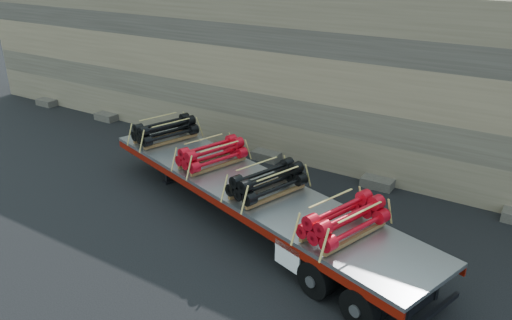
{
  "coord_description": "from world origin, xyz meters",
  "views": [
    {
      "loc": [
        7.35,
        -12.35,
        8.5
      ],
      "look_at": [
        -1.26,
        1.13,
        1.66
      ],
      "focal_mm": 35.0,
      "sensor_mm": 36.0,
      "label": 1
    }
  ],
  "objects_px": {
    "bundle_midfront": "(212,154)",
    "bundle_midrear": "(267,182)",
    "bundle_front": "(165,131)",
    "bundle_rear": "(344,220)",
    "trailer": "(250,203)"
  },
  "relations": [
    {
      "from": "bundle_rear",
      "to": "bundle_front",
      "type": "bearing_deg",
      "value": 180.0
    },
    {
      "from": "bundle_rear",
      "to": "bundle_midrear",
      "type": "bearing_deg",
      "value": -180.0
    },
    {
      "from": "bundle_front",
      "to": "bundle_rear",
      "type": "distance_m",
      "value": 9.26
    },
    {
      "from": "trailer",
      "to": "bundle_front",
      "type": "height_order",
      "value": "bundle_front"
    },
    {
      "from": "trailer",
      "to": "bundle_rear",
      "type": "xyz_separation_m",
      "value": [
        3.78,
        -1.18,
        1.11
      ]
    },
    {
      "from": "bundle_midfront",
      "to": "bundle_midrear",
      "type": "relative_size",
      "value": 0.97
    },
    {
      "from": "bundle_front",
      "to": "bundle_midfront",
      "type": "distance_m",
      "value": 3.19
    },
    {
      "from": "bundle_front",
      "to": "bundle_midrear",
      "type": "bearing_deg",
      "value": 0.0
    },
    {
      "from": "bundle_midfront",
      "to": "bundle_midrear",
      "type": "distance_m",
      "value": 2.96
    },
    {
      "from": "bundle_midrear",
      "to": "bundle_rear",
      "type": "height_order",
      "value": "bundle_rear"
    },
    {
      "from": "bundle_front",
      "to": "bundle_midfront",
      "type": "bearing_deg",
      "value": -0.0
    },
    {
      "from": "bundle_midfront",
      "to": "bundle_rear",
      "type": "xyz_separation_m",
      "value": [
        5.8,
        -1.81,
        0.02
      ]
    },
    {
      "from": "bundle_midfront",
      "to": "bundle_rear",
      "type": "distance_m",
      "value": 6.08
    },
    {
      "from": "trailer",
      "to": "bundle_midrear",
      "type": "bearing_deg",
      "value": 0.0
    },
    {
      "from": "trailer",
      "to": "bundle_front",
      "type": "distance_m",
      "value": 5.42
    }
  ]
}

